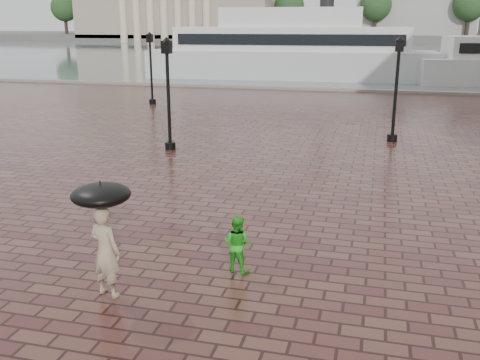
# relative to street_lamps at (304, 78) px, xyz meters

# --- Properties ---
(ground) EXTENTS (300.00, 300.00, 0.00)m
(ground) POSITION_rel_street_lamps_xyz_m (1.50, -17.50, -2.33)
(ground) COLOR #3C1C1B
(ground) RESTS_ON ground
(harbour_water) EXTENTS (240.00, 240.00, 0.00)m
(harbour_water) POSITION_rel_street_lamps_xyz_m (1.50, 74.50, -2.33)
(harbour_water) COLOR #4A575A
(harbour_water) RESTS_ON ground
(quay_edge) EXTENTS (80.00, 0.60, 0.30)m
(quay_edge) POSITION_rel_street_lamps_xyz_m (1.50, 14.50, -2.33)
(quay_edge) COLOR slate
(quay_edge) RESTS_ON ground
(far_shore) EXTENTS (300.00, 60.00, 2.00)m
(far_shore) POSITION_rel_street_lamps_xyz_m (1.50, 142.50, -1.33)
(far_shore) COLOR #4C4C47
(far_shore) RESTS_ON ground
(far_trees) EXTENTS (188.00, 8.00, 13.50)m
(far_trees) POSITION_rel_street_lamps_xyz_m (1.50, 120.50, 7.09)
(far_trees) COLOR #2D2119
(far_trees) RESTS_ON ground
(street_lamps) EXTENTS (21.44, 14.44, 4.40)m
(street_lamps) POSITION_rel_street_lamps_xyz_m (0.00, 0.00, 0.00)
(street_lamps) COLOR black
(street_lamps) RESTS_ON ground
(adult_pedestrian) EXTENTS (0.74, 0.58, 1.80)m
(adult_pedestrian) POSITION_rel_street_lamps_xyz_m (-1.04, -19.48, -1.42)
(adult_pedestrian) COLOR tan
(adult_pedestrian) RESTS_ON ground
(child_pedestrian) EXTENTS (0.68, 0.58, 1.23)m
(child_pedestrian) POSITION_rel_street_lamps_xyz_m (1.12, -17.85, -1.71)
(child_pedestrian) COLOR green
(child_pedestrian) RESTS_ON ground
(ferry_near) EXTENTS (27.15, 7.85, 8.81)m
(ferry_near) POSITION_rel_street_lamps_xyz_m (-4.58, 23.69, 0.32)
(ferry_near) COLOR silver
(ferry_near) RESTS_ON ground
(umbrella) EXTENTS (1.10, 1.10, 1.17)m
(umbrella) POSITION_rel_street_lamps_xyz_m (-1.04, -19.48, -0.29)
(umbrella) COLOR black
(umbrella) RESTS_ON ground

